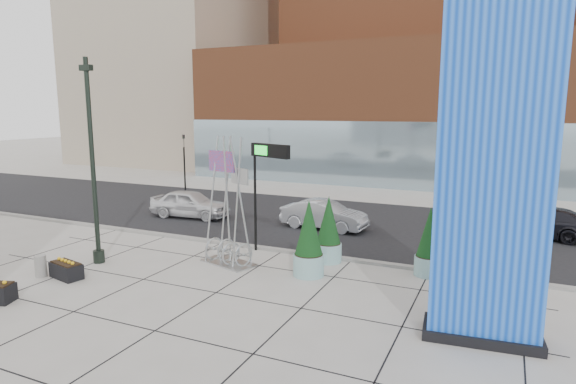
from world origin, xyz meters
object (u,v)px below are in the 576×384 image
at_px(concrete_bollard, 41,266).
at_px(car_silver_mid, 324,215).
at_px(lamp_post, 94,182).
at_px(public_art_sculpture, 228,231).
at_px(overhead_street_sign, 272,159).
at_px(car_white_west, 190,204).
at_px(blue_pylon, 494,160).

distance_m(concrete_bollard, car_silver_mid, 12.65).
height_order(lamp_post, concrete_bollard, lamp_post).
bearing_deg(concrete_bollard, public_art_sculpture, 37.24).
height_order(overhead_street_sign, car_white_west, overhead_street_sign).
xyz_separation_m(concrete_bollard, car_white_west, (-0.87, 10.11, 0.36)).
bearing_deg(concrete_bollard, blue_pylon, 5.65).
bearing_deg(overhead_street_sign, lamp_post, -121.68).
height_order(lamp_post, overhead_street_sign, lamp_post).
xyz_separation_m(blue_pylon, lamp_post, (-13.87, 0.63, -1.49)).
height_order(concrete_bollard, car_white_west, car_white_west).
distance_m(public_art_sculpture, concrete_bollard, 6.73).
bearing_deg(public_art_sculpture, lamp_post, -140.07).
distance_m(car_white_west, car_silver_mid, 7.63).
bearing_deg(blue_pylon, public_art_sculpture, 158.52).
distance_m(overhead_street_sign, car_white_west, 8.70).
xyz_separation_m(public_art_sculpture, car_white_west, (-6.19, 6.07, -0.54)).
height_order(car_white_west, car_silver_mid, car_white_west).
distance_m(blue_pylon, public_art_sculpture, 10.13).
height_order(blue_pylon, lamp_post, blue_pylon).
distance_m(public_art_sculpture, overhead_street_sign, 3.40).
bearing_deg(lamp_post, public_art_sculpture, 22.95).
height_order(public_art_sculpture, concrete_bollard, public_art_sculpture).
distance_m(lamp_post, car_white_west, 8.54).
distance_m(blue_pylon, overhead_street_sign, 9.58).
xyz_separation_m(blue_pylon, overhead_street_sign, (-8.35, 4.63, -0.77)).
relative_size(public_art_sculpture, car_silver_mid, 1.15).
height_order(public_art_sculpture, car_white_west, public_art_sculpture).
height_order(concrete_bollard, overhead_street_sign, overhead_street_sign).
distance_m(blue_pylon, car_white_west, 18.09).
distance_m(lamp_post, car_silver_mid, 10.87).
xyz_separation_m(lamp_post, overhead_street_sign, (5.52, 4.01, 0.72)).
bearing_deg(public_art_sculpture, concrete_bollard, -125.78).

